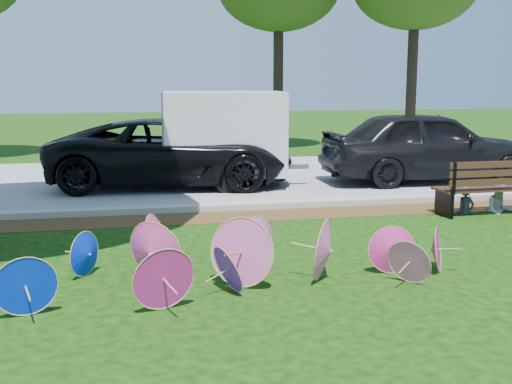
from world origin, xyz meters
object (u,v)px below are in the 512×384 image
(black_van, at_px, (171,153))
(dark_pickup, at_px, (428,146))
(person_right, at_px, (501,183))
(person_left, at_px, (467,188))
(park_bench, at_px, (485,187))
(parasol_pile, at_px, (208,255))
(cargo_trailer, at_px, (224,133))

(black_van, distance_m, dark_pickup, 6.31)
(dark_pickup, relative_size, person_right, 4.56)
(dark_pickup, bearing_deg, black_van, 86.20)
(black_van, xyz_separation_m, person_left, (5.21, -4.35, -0.30))
(black_van, bearing_deg, park_bench, -123.26)
(parasol_pile, relative_size, black_van, 1.18)
(parasol_pile, height_order, person_left, person_left)
(cargo_trailer, relative_size, person_right, 2.40)
(parasol_pile, distance_m, person_right, 6.85)
(parasol_pile, xyz_separation_m, dark_pickup, (6.40, 7.02, 0.53))
(cargo_trailer, relative_size, person_left, 2.76)
(dark_pickup, bearing_deg, person_left, 165.49)
(parasol_pile, relative_size, dark_pickup, 1.30)
(black_van, height_order, cargo_trailer, cargo_trailer)
(park_bench, bearing_deg, parasol_pile, -152.34)
(parasol_pile, relative_size, cargo_trailer, 2.46)
(person_right, bearing_deg, dark_pickup, 93.67)
(person_left, bearing_deg, park_bench, -19.20)
(cargo_trailer, bearing_deg, black_van, 169.11)
(person_right, bearing_deg, cargo_trailer, 148.71)
(black_van, distance_m, person_left, 6.79)
(dark_pickup, bearing_deg, person_right, 175.68)
(dark_pickup, distance_m, person_left, 3.96)
(dark_pickup, height_order, cargo_trailer, cargo_trailer)
(person_right, bearing_deg, black_van, 152.92)
(parasol_pile, distance_m, dark_pickup, 9.52)
(park_bench, distance_m, person_right, 0.36)
(black_van, xyz_separation_m, cargo_trailer, (1.22, -0.33, 0.47))
(park_bench, xyz_separation_m, person_left, (-0.35, 0.05, -0.01))
(black_van, height_order, dark_pickup, dark_pickup)
(cargo_trailer, height_order, person_right, cargo_trailer)
(parasol_pile, xyz_separation_m, park_bench, (5.68, 3.18, 0.15))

